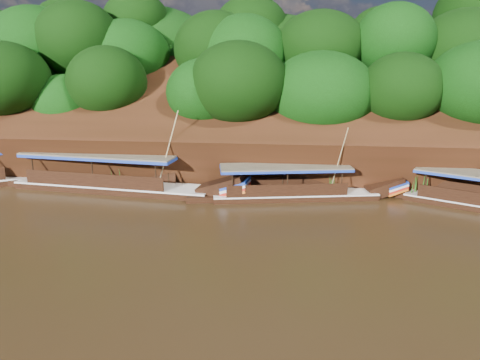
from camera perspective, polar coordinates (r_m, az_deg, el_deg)
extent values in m
plane|color=black|center=(24.35, 9.08, -7.94)|extent=(160.00, 160.00, 0.00)
cube|color=black|center=(38.90, 8.25, 6.06)|extent=(120.00, 16.12, 13.64)
cube|color=black|center=(49.35, 7.75, 3.81)|extent=(120.00, 24.00, 12.00)
ellipsoid|color=#133B09|center=(38.17, -0.79, 6.05)|extent=(18.00, 8.00, 6.40)
ellipsoid|color=#133B09|center=(45.45, 8.25, 14.53)|extent=(24.00, 11.00, 8.40)
cube|color=black|center=(32.04, 6.69, -2.22)|extent=(11.26, 4.03, 0.83)
cube|color=silver|center=(31.92, 6.71, -1.54)|extent=(11.27, 4.09, 0.09)
cube|color=black|center=(33.59, 17.22, -0.85)|extent=(2.86, 1.98, 1.56)
cube|color=#1938A6|center=(33.78, 18.34, -0.37)|extent=(1.63, 1.81, 0.57)
cube|color=red|center=(33.86, 18.30, -0.88)|extent=(1.63, 1.81, 0.57)
cube|color=brown|center=(31.33, 5.57, 1.63)|extent=(8.95, 3.89, 0.11)
cube|color=#1938A6|center=(31.36, 5.56, 1.44)|extent=(8.95, 3.89, 0.17)
cylinder|color=tan|center=(31.46, 11.99, 2.48)|extent=(0.83, 1.57, 4.46)
cube|color=black|center=(34.83, -15.16, -1.25)|extent=(14.66, 4.16, 0.99)
cube|color=silver|center=(34.71, -15.21, -0.50)|extent=(14.67, 4.23, 0.11)
cube|color=black|center=(31.64, -2.14, -0.90)|extent=(3.60, 2.21, 1.94)
cube|color=#1938A6|center=(31.33, -0.55, -0.43)|extent=(1.99, 2.08, 0.73)
cube|color=red|center=(31.43, -0.55, -1.08)|extent=(1.99, 2.08, 0.73)
cube|color=brown|center=(34.65, -16.77, 3.06)|extent=(11.59, 4.13, 0.13)
cube|color=#1938A6|center=(34.68, -16.76, 2.84)|extent=(11.59, 4.13, 0.20)
cylinder|color=tan|center=(32.04, -8.79, 3.67)|extent=(1.49, 0.90, 5.27)
cube|color=black|center=(39.39, -21.64, 1.23)|extent=(3.56, 2.99, 1.85)
cube|color=#1938A6|center=(39.29, -20.51, 1.80)|extent=(2.26, 2.41, 0.67)
cube|color=red|center=(39.37, -20.46, 1.27)|extent=(2.26, 2.41, 0.67)
cone|color=#245816|center=(38.27, -23.26, 0.76)|extent=(1.50, 1.50, 1.65)
cone|color=#245816|center=(35.50, -15.00, 0.55)|extent=(1.50, 1.50, 1.78)
cone|color=#245816|center=(33.60, -1.41, 0.10)|extent=(1.50, 1.50, 1.59)
cone|color=#245816|center=(33.16, 10.74, -0.47)|extent=(1.50, 1.50, 1.47)
cone|color=#245816|center=(33.90, 20.93, -0.47)|extent=(1.50, 1.50, 1.93)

